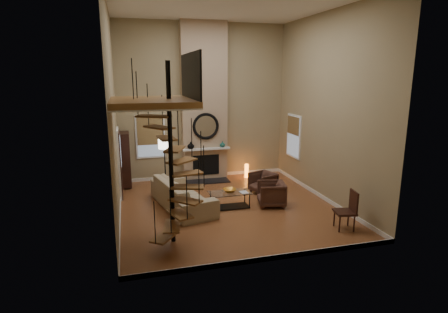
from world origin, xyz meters
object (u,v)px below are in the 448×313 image
object	(u,v)px
side_chair	(348,209)
coffee_table	(230,198)
accent_lamp	(247,171)
floor_lamp	(164,148)
armchair_far	(274,194)
armchair_near	(264,182)
hutch	(124,159)
sofa	(182,194)

from	to	relation	value
side_chair	coffee_table	bearing A→B (deg)	137.59
accent_lamp	side_chair	size ratio (longest dim) A/B	0.50
floor_lamp	armchair_far	bearing A→B (deg)	-38.54
coffee_table	floor_lamp	distance (m)	2.87
accent_lamp	armchair_far	bearing A→B (deg)	-93.55
armchair_near	floor_lamp	bearing A→B (deg)	-130.51
hutch	coffee_table	bearing A→B (deg)	-44.82
armchair_far	floor_lamp	world-z (taller)	floor_lamp
armchair_far	floor_lamp	size ratio (longest dim) A/B	0.45
coffee_table	accent_lamp	world-z (taller)	accent_lamp
hutch	floor_lamp	xyz separation A→B (m)	(1.27, -0.74, 0.46)
sofa	coffee_table	distance (m)	1.39
floor_lamp	side_chair	bearing A→B (deg)	-47.08
sofa	accent_lamp	size ratio (longest dim) A/B	5.38
floor_lamp	coffee_table	bearing A→B (deg)	-52.81
coffee_table	floor_lamp	world-z (taller)	floor_lamp
sofa	side_chair	bearing A→B (deg)	-137.51
armchair_far	side_chair	size ratio (longest dim) A/B	0.77
armchair_near	floor_lamp	xyz separation A→B (m)	(-3.03, 1.12, 1.06)
armchair_far	coffee_table	bearing A→B (deg)	-85.28
armchair_near	coffee_table	distance (m)	1.75
accent_lamp	hutch	bearing A→B (deg)	179.91
armchair_far	accent_lamp	distance (m)	3.03
floor_lamp	side_chair	xyz separation A→B (m)	(3.99, -4.29, -0.89)
armchair_near	accent_lamp	xyz separation A→B (m)	(0.02, 1.85, -0.10)
floor_lamp	sofa	bearing A→B (deg)	-80.86
armchair_far	accent_lamp	bearing A→B (deg)	-170.69
coffee_table	floor_lamp	bearing A→B (deg)	127.19
armchair_far	side_chair	world-z (taller)	side_chair
armchair_near	accent_lamp	distance (m)	1.86
hutch	armchair_near	xyz separation A→B (m)	(4.30, -1.86, -0.60)
armchair_near	side_chair	distance (m)	3.31
floor_lamp	accent_lamp	distance (m)	3.35
armchair_far	coffee_table	world-z (taller)	armchair_far
sofa	coffee_table	bearing A→B (deg)	-119.76
sofa	floor_lamp	distance (m)	1.99
coffee_table	sofa	bearing A→B (deg)	162.82
hutch	armchair_near	world-z (taller)	hutch
floor_lamp	accent_lamp	xyz separation A→B (m)	(3.05, 0.74, -1.16)
coffee_table	floor_lamp	size ratio (longest dim) A/B	0.70
coffee_table	hutch	bearing A→B (deg)	135.18
hutch	armchair_far	size ratio (longest dim) A/B	2.36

